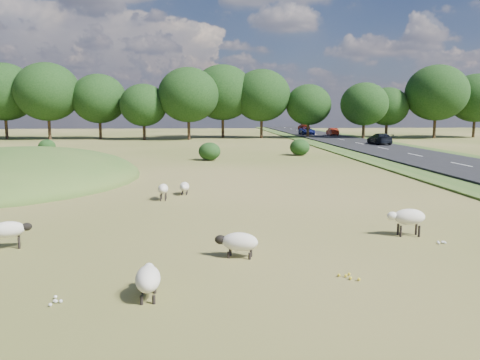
# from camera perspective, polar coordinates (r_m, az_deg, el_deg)

# --- Properties ---
(ground) EXTENTS (160.00, 160.00, 0.00)m
(ground) POSITION_cam_1_polar(r_m,az_deg,el_deg) (38.62, -4.74, 1.96)
(ground) COLOR #46581B
(ground) RESTS_ON ground
(mound) EXTENTS (16.00, 20.00, 4.00)m
(mound) POSITION_cam_1_polar(r_m,az_deg,el_deg) (33.06, -26.13, 0.04)
(mound) COLOR #33561E
(mound) RESTS_ON ground
(road) EXTENTS (8.00, 150.00, 0.25)m
(road) POSITION_cam_1_polar(r_m,az_deg,el_deg) (52.39, 17.82, 3.42)
(road) COLOR black
(road) RESTS_ON ground
(treeline) EXTENTS (96.28, 14.66, 11.70)m
(treeline) POSITION_cam_1_polar(r_m,az_deg,el_deg) (73.86, -5.45, 10.11)
(treeline) COLOR black
(treeline) RESTS_ON ground
(shrubs) EXTENTS (27.43, 10.22, 1.59)m
(shrubs) POSITION_cam_1_polar(r_m,az_deg,el_deg) (45.08, -5.19, 3.86)
(shrubs) COLOR black
(shrubs) RESTS_ON ground
(sheep_0) EXTENTS (0.50, 1.11, 0.80)m
(sheep_0) POSITION_cam_1_polar(r_m,az_deg,el_deg) (23.12, -9.35, -1.06)
(sheep_0) COLOR beige
(sheep_0) RESTS_ON ground
(sheep_1) EXTENTS (0.52, 1.13, 0.65)m
(sheep_1) POSITION_cam_1_polar(r_m,az_deg,el_deg) (24.52, -6.80, -0.82)
(sheep_1) COLOR beige
(sheep_1) RESTS_ON ground
(sheep_2) EXTENTS (1.37, 0.82, 0.76)m
(sheep_2) POSITION_cam_1_polar(r_m,az_deg,el_deg) (13.96, -0.18, -7.55)
(sheep_2) COLOR beige
(sheep_2) RESTS_ON ground
(sheep_3) EXTENTS (1.27, 0.85, 0.88)m
(sheep_3) POSITION_cam_1_polar(r_m,az_deg,el_deg) (16.49, -26.32, -5.45)
(sheep_3) COLOR beige
(sheep_3) RESTS_ON ground
(sheep_4) EXTENTS (1.35, 0.66, 0.96)m
(sheep_4) POSITION_cam_1_polar(r_m,az_deg,el_deg) (17.28, 19.80, -4.28)
(sheep_4) COLOR beige
(sheep_4) RESTS_ON ground
(sheep_5) EXTENTS (0.66, 1.34, 0.76)m
(sheep_5) POSITION_cam_1_polar(r_m,az_deg,el_deg) (11.26, -11.16, -11.67)
(sheep_5) COLOR beige
(sheep_5) RESTS_ON ground
(car_0) EXTENTS (1.30, 3.74, 1.23)m
(car_0) POSITION_cam_1_polar(r_m,az_deg,el_deg) (81.10, 11.20, 5.81)
(car_0) COLOR maroon
(car_0) RESTS_ON road
(car_2) EXTENTS (1.97, 4.85, 1.41)m
(car_2) POSITION_cam_1_polar(r_m,az_deg,el_deg) (103.38, 7.81, 6.46)
(car_2) COLOR maroon
(car_2) RESTS_ON road
(car_3) EXTENTS (1.90, 4.68, 1.36)m
(car_3) POSITION_cam_1_polar(r_m,az_deg,el_deg) (60.50, 16.67, 4.84)
(car_3) COLOR black
(car_3) RESTS_ON road
(car_5) EXTENTS (2.17, 4.71, 1.31)m
(car_5) POSITION_cam_1_polar(r_m,az_deg,el_deg) (82.85, 8.15, 5.96)
(car_5) COLOR navy
(car_5) RESTS_ON road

